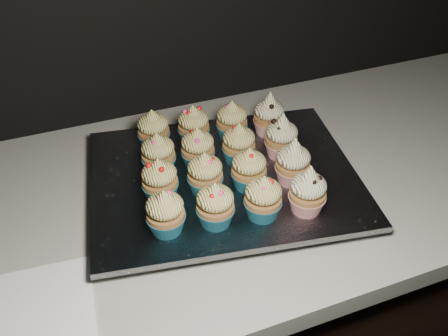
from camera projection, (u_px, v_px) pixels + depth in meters
The scene contains 20 objects.
worktop at pixel (154, 208), 0.93m from camera, with size 2.44×0.64×0.04m, color beige.
napkin at pixel (35, 312), 0.72m from camera, with size 0.17×0.17×0.00m, color white.
baking_tray at pixel (224, 184), 0.94m from camera, with size 0.45×0.34×0.02m, color black.
foil_lining at pixel (224, 177), 0.92m from camera, with size 0.49×0.38×0.01m, color silver.
cupcake_0 at pixel (165, 213), 0.79m from camera, with size 0.06×0.06×0.08m.
cupcake_1 at pixel (215, 205), 0.80m from camera, with size 0.06×0.06×0.08m.
cupcake_2 at pixel (263, 198), 0.81m from camera, with size 0.06×0.06×0.08m.
cupcake_3 at pixel (308, 192), 0.82m from camera, with size 0.06×0.06×0.10m.
cupcake_4 at pixel (160, 180), 0.85m from camera, with size 0.06×0.06×0.08m.
cupcake_5 at pixel (205, 174), 0.86m from camera, with size 0.06×0.06×0.08m.
cupcake_6 at pixel (249, 169), 0.87m from camera, with size 0.06×0.06×0.08m.
cupcake_7 at pixel (293, 163), 0.88m from camera, with size 0.06×0.06×0.10m.
cupcake_8 at pixel (158, 154), 0.91m from camera, with size 0.06×0.06×0.08m.
cupcake_9 at pixel (198, 149), 0.92m from camera, with size 0.06×0.06×0.08m.
cupcake_10 at pixel (239, 144), 0.93m from camera, with size 0.06×0.06×0.08m.
cupcake_11 at pixel (282, 138), 0.95m from camera, with size 0.06×0.06×0.10m.
cupcake_12 at pixel (154, 130), 0.97m from camera, with size 0.06×0.06×0.08m.
cupcake_13 at pixel (194, 126), 0.98m from camera, with size 0.06×0.06×0.08m.
cupcake_14 at pixel (232, 121), 0.99m from camera, with size 0.06×0.06×0.08m.
cupcake_15 at pixel (269, 116), 1.01m from camera, with size 0.06×0.06×0.10m.
Camera 1 is at (-0.13, 1.02, 1.52)m, focal length 40.00 mm.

